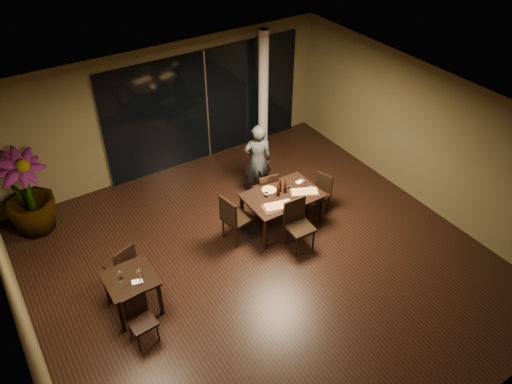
% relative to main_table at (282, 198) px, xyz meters
% --- Properties ---
extents(ground, '(8.00, 8.00, 0.00)m').
position_rel_main_table_xyz_m(ground, '(-1.00, -0.80, -0.68)').
color(ground, black).
rests_on(ground, ground).
extents(wall_back, '(8.00, 0.10, 3.00)m').
position_rel_main_table_xyz_m(wall_back, '(-1.00, 3.25, 0.82)').
color(wall_back, '#4D4629').
rests_on(wall_back, ground).
extents(wall_front, '(8.00, 0.10, 3.00)m').
position_rel_main_table_xyz_m(wall_front, '(-1.00, -4.85, 0.82)').
color(wall_front, '#4D4629').
rests_on(wall_front, ground).
extents(wall_left, '(0.10, 8.00, 3.00)m').
position_rel_main_table_xyz_m(wall_left, '(-5.05, -0.80, 0.82)').
color(wall_left, '#4D4629').
rests_on(wall_left, ground).
extents(wall_right, '(0.10, 8.00, 3.00)m').
position_rel_main_table_xyz_m(wall_right, '(3.05, -0.80, 0.82)').
color(wall_right, '#4D4629').
rests_on(wall_right, ground).
extents(ceiling, '(8.00, 8.00, 0.04)m').
position_rel_main_table_xyz_m(ceiling, '(-1.00, -0.80, 2.34)').
color(ceiling, silver).
rests_on(ceiling, wall_back).
extents(window_panel, '(5.00, 0.06, 2.70)m').
position_rel_main_table_xyz_m(window_panel, '(0.00, 3.16, 0.67)').
color(window_panel, black).
rests_on(window_panel, ground).
extents(column, '(0.24, 0.24, 3.00)m').
position_rel_main_table_xyz_m(column, '(1.40, 2.85, 0.82)').
color(column, silver).
rests_on(column, ground).
extents(main_table, '(1.50, 1.00, 0.75)m').
position_rel_main_table_xyz_m(main_table, '(0.00, 0.00, 0.00)').
color(main_table, black).
rests_on(main_table, ground).
extents(side_table, '(0.80, 0.80, 0.75)m').
position_rel_main_table_xyz_m(side_table, '(-3.40, -0.50, -0.05)').
color(side_table, black).
rests_on(side_table, ground).
extents(chair_main_far, '(0.49, 0.49, 0.92)m').
position_rel_main_table_xyz_m(chair_main_far, '(0.01, 0.58, -0.16)').
color(chair_main_far, black).
rests_on(chair_main_far, ground).
extents(chair_main_near, '(0.50, 0.50, 1.03)m').
position_rel_main_table_xyz_m(chair_main_near, '(-0.11, -0.67, -0.10)').
color(chair_main_near, black).
rests_on(chair_main_near, ground).
extents(chair_main_left, '(0.57, 0.57, 1.06)m').
position_rel_main_table_xyz_m(chair_main_left, '(-1.09, 0.10, -0.08)').
color(chair_main_left, black).
rests_on(chair_main_left, ground).
extents(chair_main_right, '(0.49, 0.49, 0.85)m').
position_rel_main_table_xyz_m(chair_main_right, '(0.97, -0.04, -0.20)').
color(chair_main_right, black).
rests_on(chair_main_right, ground).
extents(chair_side_far, '(0.56, 0.56, 0.95)m').
position_rel_main_table_xyz_m(chair_side_far, '(-3.34, 0.09, -0.14)').
color(chair_side_far, black).
rests_on(chair_side_far, ground).
extents(chair_side_near, '(0.43, 0.43, 0.87)m').
position_rel_main_table_xyz_m(chair_side_near, '(-3.51, -1.10, -0.19)').
color(chair_side_near, black).
rests_on(chair_side_near, ground).
extents(diner, '(0.67, 0.57, 1.69)m').
position_rel_main_table_xyz_m(diner, '(0.18, 1.20, 0.17)').
color(diner, '#2A2D2E').
rests_on(diner, ground).
extents(potted_plant, '(1.30, 1.30, 1.79)m').
position_rel_main_table_xyz_m(potted_plant, '(-4.32, 2.56, 0.22)').
color(potted_plant, '#1F4E1A').
rests_on(potted_plant, ground).
extents(pizza_board_left, '(0.66, 0.39, 0.01)m').
position_rel_main_table_xyz_m(pizza_board_left, '(-0.29, -0.27, 0.08)').
color(pizza_board_left, '#422715').
rests_on(pizza_board_left, main_table).
extents(pizza_board_right, '(0.63, 0.51, 0.01)m').
position_rel_main_table_xyz_m(pizza_board_right, '(0.41, -0.19, 0.08)').
color(pizza_board_right, '#482717').
rests_on(pizza_board_right, main_table).
extents(oblong_pizza_left, '(0.55, 0.35, 0.02)m').
position_rel_main_table_xyz_m(oblong_pizza_left, '(-0.29, -0.27, 0.10)').
color(oblong_pizza_left, maroon).
rests_on(oblong_pizza_left, pizza_board_left).
extents(oblong_pizza_right, '(0.54, 0.42, 0.02)m').
position_rel_main_table_xyz_m(oblong_pizza_right, '(0.41, -0.19, 0.10)').
color(oblong_pizza_right, '#690E09').
rests_on(oblong_pizza_right, pizza_board_right).
extents(round_pizza, '(0.28, 0.28, 0.01)m').
position_rel_main_table_xyz_m(round_pizza, '(-0.15, 0.26, 0.08)').
color(round_pizza, '#B93114').
rests_on(round_pizza, main_table).
extents(bottle_a, '(0.07, 0.07, 0.30)m').
position_rel_main_table_xyz_m(bottle_a, '(-0.09, 0.03, 0.23)').
color(bottle_a, black).
rests_on(bottle_a, main_table).
extents(bottle_b, '(0.07, 0.07, 0.31)m').
position_rel_main_table_xyz_m(bottle_b, '(0.09, 0.04, 0.23)').
color(bottle_b, black).
rests_on(bottle_b, main_table).
extents(bottle_c, '(0.06, 0.06, 0.28)m').
position_rel_main_table_xyz_m(bottle_c, '(0.01, 0.11, 0.22)').
color(bottle_c, black).
rests_on(bottle_c, main_table).
extents(tumbler_left, '(0.08, 0.08, 0.09)m').
position_rel_main_table_xyz_m(tumbler_left, '(-0.30, 0.13, 0.12)').
color(tumbler_left, white).
rests_on(tumbler_left, main_table).
extents(tumbler_right, '(0.08, 0.08, 0.09)m').
position_rel_main_table_xyz_m(tumbler_right, '(0.22, 0.13, 0.12)').
color(tumbler_right, white).
rests_on(tumbler_right, main_table).
extents(napkin_near, '(0.20, 0.13, 0.01)m').
position_rel_main_table_xyz_m(napkin_near, '(0.57, -0.14, 0.08)').
color(napkin_near, silver).
rests_on(napkin_near, main_table).
extents(napkin_far, '(0.19, 0.12, 0.01)m').
position_rel_main_table_xyz_m(napkin_far, '(0.56, 0.17, 0.08)').
color(napkin_far, white).
rests_on(napkin_far, main_table).
extents(wine_glass_a, '(0.07, 0.07, 0.16)m').
position_rel_main_table_xyz_m(wine_glass_a, '(-3.52, -0.43, 0.16)').
color(wine_glass_a, white).
rests_on(wine_glass_a, side_table).
extents(wine_glass_b, '(0.09, 0.09, 0.19)m').
position_rel_main_table_xyz_m(wine_glass_b, '(-3.26, -0.60, 0.17)').
color(wine_glass_b, white).
rests_on(wine_glass_b, side_table).
extents(side_napkin, '(0.20, 0.15, 0.01)m').
position_rel_main_table_xyz_m(side_napkin, '(-3.33, -0.65, 0.08)').
color(side_napkin, silver).
rests_on(side_napkin, side_table).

